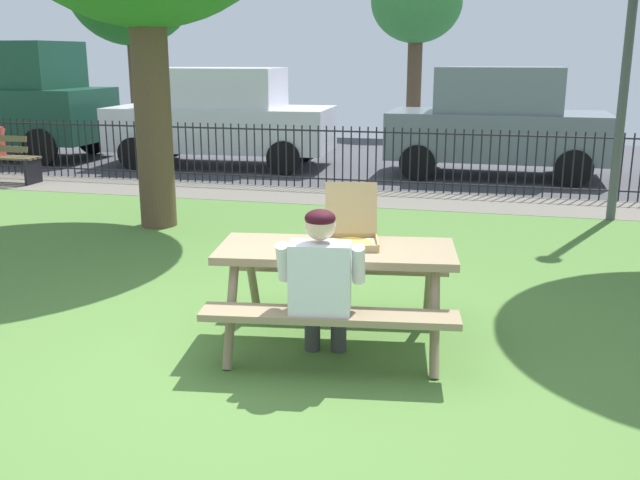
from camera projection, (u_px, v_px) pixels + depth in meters
name	position (u px, v px, depth m)	size (l,w,h in m)	color
ground	(300.00, 298.00, 6.66)	(28.00, 11.01, 0.02)	#537E38
cobblestone_walkway	(381.00, 199.00, 11.18)	(28.00, 1.40, 0.01)	slate
street_asphalt	(414.00, 160.00, 15.34)	(28.00, 7.45, 0.01)	#424247
picnic_table_foreground	(336.00, 269.00, 5.48)	(1.99, 1.72, 0.79)	#957F60
pizza_box_open	(351.00, 233.00, 5.52)	(0.50, 0.56, 0.45)	tan
adult_at_table	(321.00, 281.00, 4.98)	(0.63, 0.63, 1.19)	#393939
iron_fence_streetside	(389.00, 159.00, 11.70)	(19.64, 0.03, 1.05)	black
lamp_post_walkway	(632.00, 9.00, 9.09)	(0.28, 0.28, 4.59)	#4C4C51
parked_car_center	(220.00, 116.00, 14.26)	(4.48, 2.08, 1.94)	white
parked_car_right	(497.00, 121.00, 13.01)	(3.92, 1.88, 1.98)	slate
far_tree_midleft	(417.00, 3.00, 19.71)	(2.53, 2.53, 4.77)	brown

